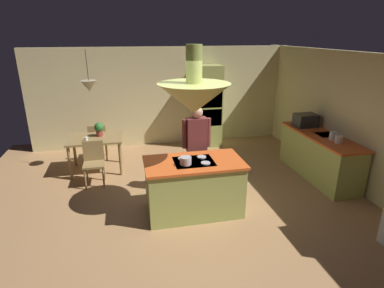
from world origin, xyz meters
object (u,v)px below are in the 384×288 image
(person_at_island, at_px, (196,144))
(chair_by_back_wall, at_px, (98,140))
(cooking_pot_on_cooktop, at_px, (186,161))
(canister_sugar, at_px, (333,136))
(microwave_on_counter, at_px, (306,120))
(kitchen_island, at_px, (194,187))
(chair_facing_island, at_px, (94,160))
(oven_tower, at_px, (208,106))
(cup_on_table, at_px, (86,139))
(potted_plant_on_table, at_px, (99,129))
(canister_flour, at_px, (339,139))
(dining_table, at_px, (95,142))

(person_at_island, relative_size, chair_by_back_wall, 1.90)
(cooking_pot_on_cooktop, bearing_deg, canister_sugar, 11.14)
(microwave_on_counter, height_order, cooking_pot_on_cooktop, microwave_on_counter)
(kitchen_island, bearing_deg, chair_by_back_wall, 121.81)
(kitchen_island, xyz_separation_m, chair_facing_island, (-1.70, 1.46, 0.04))
(oven_tower, relative_size, chair_by_back_wall, 2.42)
(chair_by_back_wall, height_order, microwave_on_counter, microwave_on_counter)
(chair_facing_island, relative_size, cup_on_table, 9.67)
(cooking_pot_on_cooktop, bearing_deg, potted_plant_on_table, 121.86)
(potted_plant_on_table, bearing_deg, canister_flour, -23.23)
(kitchen_island, relative_size, microwave_on_counter, 3.47)
(canister_flour, relative_size, microwave_on_counter, 0.31)
(person_at_island, relative_size, potted_plant_on_table, 5.52)
(chair_by_back_wall, distance_m, canister_sugar, 5.10)
(potted_plant_on_table, xyz_separation_m, cup_on_table, (-0.25, -0.30, -0.12))
(canister_flour, height_order, cooking_pot_on_cooktop, canister_flour)
(potted_plant_on_table, relative_size, cup_on_table, 3.33)
(cup_on_table, distance_m, canister_flour, 4.96)
(canister_sugar, distance_m, cooking_pot_on_cooktop, 3.06)
(potted_plant_on_table, distance_m, cooking_pot_on_cooktop, 2.73)
(oven_tower, relative_size, potted_plant_on_table, 7.03)
(person_at_island, relative_size, cooking_pot_on_cooktop, 9.20)
(kitchen_island, relative_size, canister_sugar, 9.48)
(chair_facing_island, relative_size, potted_plant_on_table, 2.90)
(kitchen_island, height_order, cup_on_table, kitchen_island)
(kitchen_island, relative_size, cooking_pot_on_cooktop, 8.86)
(cooking_pot_on_cooktop, bearing_deg, canister_flour, 7.80)
(chair_facing_island, xyz_separation_m, microwave_on_counter, (4.54, -0.04, 0.56))
(chair_facing_island, bearing_deg, cup_on_table, 109.53)
(cup_on_table, bearing_deg, chair_facing_island, -70.47)
(canister_flour, bearing_deg, oven_tower, 120.43)
(oven_tower, height_order, canister_sugar, oven_tower)
(dining_table, xyz_separation_m, potted_plant_on_table, (0.10, 0.09, 0.27))
(canister_flour, bearing_deg, microwave_on_counter, 90.00)
(chair_by_back_wall, distance_m, potted_plant_on_table, 0.71)
(chair_by_back_wall, height_order, cooking_pot_on_cooktop, cooking_pot_on_cooktop)
(canister_flour, bearing_deg, dining_table, 158.16)
(kitchen_island, height_order, canister_flour, canister_flour)
(dining_table, xyz_separation_m, microwave_on_counter, (4.54, -0.68, 0.40))
(chair_facing_island, bearing_deg, canister_flour, -14.55)
(chair_facing_island, height_order, cup_on_table, chair_facing_island)
(oven_tower, bearing_deg, chair_facing_island, -147.50)
(dining_table, distance_m, person_at_island, 2.38)
(person_at_island, height_order, chair_facing_island, person_at_island)
(potted_plant_on_table, height_order, canister_sugar, canister_sugar)
(dining_table, distance_m, potted_plant_on_table, 0.30)
(oven_tower, xyz_separation_m, potted_plant_on_table, (-2.70, -1.06, -0.13))
(oven_tower, bearing_deg, person_at_island, -109.41)
(chair_by_back_wall, bearing_deg, dining_table, 90.00)
(dining_table, relative_size, chair_by_back_wall, 1.30)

